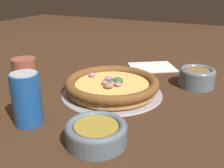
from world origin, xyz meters
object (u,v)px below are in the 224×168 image
(drinking_cup, at_px, (25,74))
(pizza, at_px, (112,85))
(bowl_far, at_px, (197,77))
(beverage_can, at_px, (27,99))
(pizza_tray, at_px, (112,92))
(fork, at_px, (138,69))
(napkin, at_px, (152,67))
(bowl_near, at_px, (96,132))

(drinking_cup, bearing_deg, pizza, 19.64)
(bowl_far, height_order, beverage_can, beverage_can)
(pizza_tray, xyz_separation_m, beverage_can, (-0.10, -0.24, 0.06))
(pizza, bearing_deg, fork, 92.03)
(beverage_can, bearing_deg, bowl_far, 52.75)
(napkin, relative_size, beverage_can, 1.71)
(napkin, bearing_deg, pizza, -95.96)
(bowl_far, bearing_deg, beverage_can, -127.25)
(fork, bearing_deg, beverage_can, 63.42)
(drinking_cup, distance_m, napkin, 0.47)
(drinking_cup, bearing_deg, fork, 54.09)
(napkin, bearing_deg, drinking_cup, -126.24)
(napkin, bearing_deg, pizza_tray, -95.96)
(bowl_near, height_order, napkin, bowl_near)
(pizza_tray, xyz_separation_m, fork, (-0.01, 0.24, -0.00))
(pizza_tray, distance_m, bowl_far, 0.27)
(beverage_can, bearing_deg, napkin, 76.46)
(bowl_far, bearing_deg, fork, 161.78)
(pizza, distance_m, beverage_can, 0.26)
(bowl_far, height_order, drinking_cup, drinking_cup)
(pizza_tray, relative_size, pizza, 1.08)
(bowl_near, relative_size, bowl_far, 1.15)
(pizza_tray, bearing_deg, pizza, -80.63)
(fork, height_order, beverage_can, beverage_can)
(fork, bearing_deg, napkin, -144.46)
(bowl_near, xyz_separation_m, fork, (-0.09, 0.48, -0.02))
(fork, distance_m, beverage_can, 0.50)
(napkin, distance_m, fork, 0.06)
(napkin, xyz_separation_m, fork, (-0.04, -0.05, -0.00))
(pizza, relative_size, drinking_cup, 2.79)
(pizza_tray, height_order, drinking_cup, drinking_cup)
(drinking_cup, distance_m, beverage_can, 0.21)
(pizza, xyz_separation_m, bowl_near, (0.08, -0.24, -0.00))
(pizza_tray, distance_m, napkin, 0.29)
(bowl_near, xyz_separation_m, drinking_cup, (-0.33, 0.15, 0.03))
(pizza_tray, relative_size, bowl_near, 2.34)
(pizza_tray, bearing_deg, bowl_near, -71.19)
(fork, bearing_deg, pizza, 75.91)
(bowl_near, bearing_deg, fork, 100.67)
(drinking_cup, bearing_deg, bowl_near, -25.02)
(pizza, distance_m, bowl_far, 0.27)
(pizza_tray, bearing_deg, drinking_cup, -160.34)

